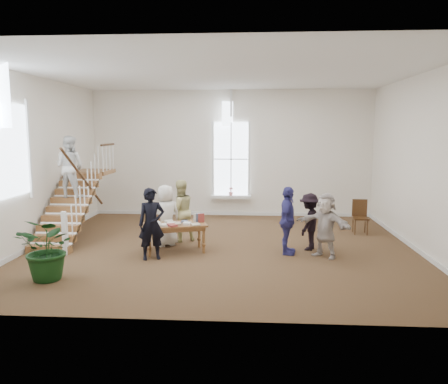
# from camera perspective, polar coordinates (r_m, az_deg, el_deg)

# --- Properties ---
(ground) EXTENTS (10.00, 10.00, 0.00)m
(ground) POSITION_cam_1_polar(r_m,az_deg,el_deg) (11.63, -0.15, -7.26)
(ground) COLOR #422F1A
(ground) RESTS_ON ground
(room_shell) EXTENTS (10.49, 10.00, 10.00)m
(room_shell) POSITION_cam_1_polar(r_m,az_deg,el_deg) (15.83, 0.90, -1.66)
(room_shell) COLOR white
(room_shell) RESTS_ON ground
(staircase) EXTENTS (1.10, 4.10, 2.92)m
(staircase) POSITION_cam_1_polar(r_m,az_deg,el_deg) (13.06, -19.29, 1.22)
(staircase) COLOR brown
(staircase) RESTS_ON ground
(library_table) EXTENTS (1.72, 1.23, 0.79)m
(library_table) POSITION_cam_1_polar(r_m,az_deg,el_deg) (11.13, -6.42, -4.57)
(library_table) COLOR brown
(library_table) RESTS_ON ground
(police_officer) EXTENTS (0.74, 0.62, 1.72)m
(police_officer) POSITION_cam_1_polar(r_m,az_deg,el_deg) (10.56, -9.45, -4.13)
(police_officer) COLOR black
(police_officer) RESTS_ON ground
(elderly_woman) EXTENTS (0.96, 0.88, 1.64)m
(elderly_woman) POSITION_cam_1_polar(r_m,az_deg,el_deg) (11.75, -7.60, -3.06)
(elderly_woman) COLOR white
(elderly_woman) RESTS_ON ground
(person_yellow) EXTENTS (1.05, 0.99, 1.72)m
(person_yellow) POSITION_cam_1_polar(r_m,az_deg,el_deg) (12.17, -5.76, -2.46)
(person_yellow) COLOR #CEC580
(person_yellow) RESTS_ON ground
(woman_cluster_a) EXTENTS (0.57, 1.05, 1.70)m
(woman_cluster_a) POSITION_cam_1_polar(r_m,az_deg,el_deg) (10.96, 8.29, -3.72)
(woman_cluster_a) COLOR #383682
(woman_cluster_a) RESTS_ON ground
(woman_cluster_b) EXTENTS (0.88, 1.09, 1.48)m
(woman_cluster_b) POSITION_cam_1_polar(r_m,az_deg,el_deg) (11.49, 11.09, -3.82)
(woman_cluster_b) COLOR black
(woman_cluster_b) RESTS_ON ground
(woman_cluster_c) EXTENTS (1.42, 1.30, 1.58)m
(woman_cluster_c) POSITION_cam_1_polar(r_m,az_deg,el_deg) (10.89, 13.10, -4.25)
(woman_cluster_c) COLOR beige
(woman_cluster_c) RESTS_ON ground
(floor_plant) EXTENTS (1.43, 1.32, 1.33)m
(floor_plant) POSITION_cam_1_polar(r_m,az_deg,el_deg) (9.72, -21.90, -6.88)
(floor_plant) COLOR black
(floor_plant) RESTS_ON ground
(side_chair) EXTENTS (0.46, 0.46, 1.02)m
(side_chair) POSITION_cam_1_polar(r_m,az_deg,el_deg) (13.73, 17.34, -2.82)
(side_chair) COLOR #37220F
(side_chair) RESTS_ON ground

